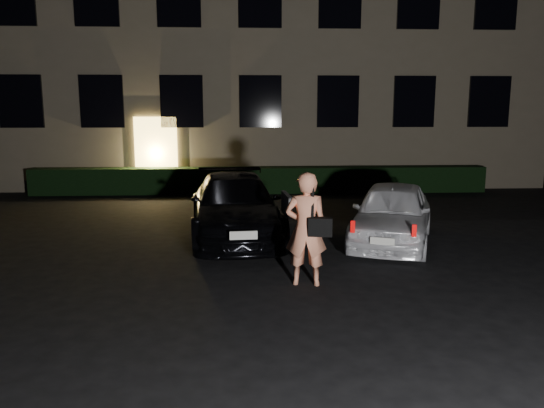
{
  "coord_description": "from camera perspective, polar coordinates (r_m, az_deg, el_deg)",
  "views": [
    {
      "loc": [
        -0.59,
        -6.99,
        2.75
      ],
      "look_at": [
        -0.1,
        2.0,
        1.14
      ],
      "focal_mm": 35.0,
      "sensor_mm": 36.0,
      "label": 1
    }
  ],
  "objects": [
    {
      "name": "ground",
      "position": [
        7.54,
        1.62,
        -11.25
      ],
      "size": [
        80.0,
        80.0,
        0.0
      ],
      "primitive_type": "plane",
      "color": "black",
      "rests_on": "ground"
    },
    {
      "name": "building",
      "position": [
        22.23,
        -1.65,
        18.57
      ],
      "size": [
        20.0,
        8.11,
        12.0
      ],
      "color": "#726651",
      "rests_on": "ground"
    },
    {
      "name": "hedge",
      "position": [
        17.66,
        -1.17,
        2.6
      ],
      "size": [
        15.0,
        0.7,
        0.85
      ],
      "primitive_type": "cube",
      "color": "black",
      "rests_on": "ground"
    },
    {
      "name": "sedan",
      "position": [
        11.58,
        -3.98,
        -0.22
      ],
      "size": [
        2.25,
        4.78,
        1.34
      ],
      "rotation": [
        0.0,
        0.0,
        0.08
      ],
      "color": "black",
      "rests_on": "ground"
    },
    {
      "name": "hatch",
      "position": [
        11.22,
        12.81,
        -0.97
      ],
      "size": [
        2.73,
        4.02,
        1.27
      ],
      "rotation": [
        0.0,
        0.0,
        -0.36
      ],
      "color": "white",
      "rests_on": "ground"
    },
    {
      "name": "man",
      "position": [
        8.32,
        3.72,
        -2.68
      ],
      "size": [
        0.76,
        0.53,
        1.81
      ],
      "rotation": [
        0.0,
        0.0,
        2.99
      ],
      "color": "#F8956E",
      "rests_on": "ground"
    }
  ]
}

